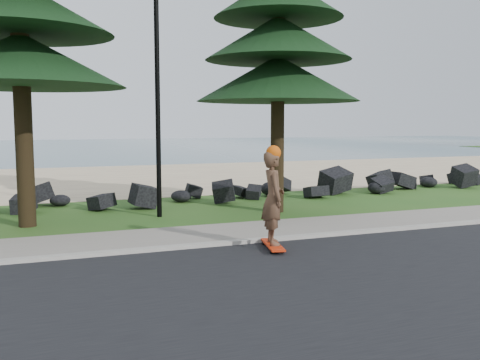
{
  "coord_description": "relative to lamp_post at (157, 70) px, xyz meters",
  "views": [
    {
      "loc": [
        -3.21,
        -11.68,
        2.65
      ],
      "look_at": [
        1.24,
        0.0,
        1.32
      ],
      "focal_mm": 40.0,
      "sensor_mm": 36.0,
      "label": 1
    }
  ],
  "objects": [
    {
      "name": "road",
      "position": [
        0.0,
        -7.7,
        -4.12
      ],
      "size": [
        160.0,
        7.0,
        0.02
      ],
      "primitive_type": "cube",
      "color": "black",
      "rests_on": "ground"
    },
    {
      "name": "ocean",
      "position": [
        0.0,
        47.8,
        -4.13
      ],
      "size": [
        160.0,
        58.0,
        0.01
      ],
      "primitive_type": "cube",
      "color": "#375E69",
      "rests_on": "ground"
    },
    {
      "name": "ground",
      "position": [
        0.0,
        -3.2,
        -4.13
      ],
      "size": [
        160.0,
        160.0,
        0.0
      ],
      "primitive_type": "plane",
      "color": "#27551A",
      "rests_on": "ground"
    },
    {
      "name": "lamp_post",
      "position": [
        0.0,
        0.0,
        0.0
      ],
      "size": [
        0.25,
        0.14,
        8.14
      ],
      "color": "black",
      "rests_on": "ground"
    },
    {
      "name": "seawall_boulders",
      "position": [
        0.0,
        2.4,
        -4.13
      ],
      "size": [
        60.0,
        2.4,
        1.1
      ],
      "primitive_type": null,
      "color": "black",
      "rests_on": "ground"
    },
    {
      "name": "skateboarder",
      "position": [
        1.36,
        -4.82,
        -3.04
      ],
      "size": [
        0.61,
        1.21,
        2.18
      ],
      "rotation": [
        0.0,
        0.0,
        1.36
      ],
      "color": "red",
      "rests_on": "ground"
    },
    {
      "name": "beach_sand",
      "position": [
        0.0,
        11.3,
        -4.13
      ],
      "size": [
        160.0,
        15.0,
        0.01
      ],
      "primitive_type": "cube",
      "color": "tan",
      "rests_on": "ground"
    },
    {
      "name": "kerb",
      "position": [
        0.0,
        -4.1,
        -4.08
      ],
      "size": [
        160.0,
        0.2,
        0.1
      ],
      "primitive_type": "cube",
      "color": "#A29C92",
      "rests_on": "ground"
    },
    {
      "name": "sidewalk",
      "position": [
        0.0,
        -3.0,
        -4.09
      ],
      "size": [
        160.0,
        2.0,
        0.08
      ],
      "primitive_type": "cube",
      "color": "gray",
      "rests_on": "ground"
    }
  ]
}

